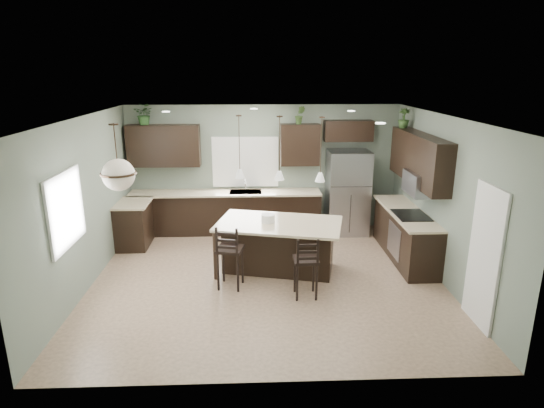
{
  "coord_description": "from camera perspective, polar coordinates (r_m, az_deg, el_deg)",
  "views": [
    {
      "loc": [
        -0.21,
        -7.26,
        3.52
      ],
      "look_at": [
        0.1,
        0.4,
        1.25
      ],
      "focal_mm": 30.0,
      "sensor_mm": 36.0,
      "label": 1
    }
  ],
  "objects": [
    {
      "name": "faucet",
      "position": [
        9.97,
        -3.35,
        2.29
      ],
      "size": [
        0.02,
        0.02,
        0.28
      ],
      "primitive_type": "cylinder",
      "color": "silver",
      "rests_on": "back_countertop"
    },
    {
      "name": "cooktop",
      "position": [
        8.76,
        17.06,
        -1.35
      ],
      "size": [
        0.58,
        0.75,
        0.02
      ],
      "primitive_type": "cube",
      "color": "black",
      "rests_on": "right_countertop"
    },
    {
      "name": "wall_oven_front",
      "position": [
        8.83,
        15.04,
        -4.44
      ],
      "size": [
        0.01,
        0.72,
        0.6
      ],
      "primitive_type": "cube",
      "color": "gray",
      "rests_on": "right_lower_cabs"
    },
    {
      "name": "left_return_countertop",
      "position": [
        9.65,
        -17.06,
        0.12
      ],
      "size": [
        0.66,
        0.96,
        0.04
      ],
      "primitive_type": "cube",
      "color": "beige",
      "rests_on": "left_return_cabs"
    },
    {
      "name": "back_upper_right",
      "position": [
        10.02,
        3.52,
        7.44
      ],
      "size": [
        0.85,
        0.34,
        0.9
      ],
      "primitive_type": "cube",
      "color": "black",
      "rests_on": "room_shell"
    },
    {
      "name": "room_shell",
      "position": [
        7.49,
        -0.64,
        2.42
      ],
      "size": [
        6.0,
        6.0,
        6.0
      ],
      "color": "slate",
      "rests_on": "ground"
    },
    {
      "name": "window_back",
      "position": [
        10.19,
        -3.36,
        5.31
      ],
      "size": [
        1.35,
        0.02,
        1.0
      ],
      "primitive_type": "cube",
      "color": "white",
      "rests_on": "room_shell"
    },
    {
      "name": "right_upper_cabs",
      "position": [
        8.83,
        17.95,
        5.44
      ],
      "size": [
        0.34,
        2.35,
        0.9
      ],
      "primitive_type": "cube",
      "color": "black",
      "rests_on": "room_shell"
    },
    {
      "name": "kitchen_island",
      "position": [
        8.2,
        0.89,
        -5.41
      ],
      "size": [
        2.39,
        1.7,
        0.92
      ],
      "primitive_type": "cube",
      "rotation": [
        0.0,
        0.0,
        -0.23
      ],
      "color": "black",
      "rests_on": "ground"
    },
    {
      "name": "microwave",
      "position": [
        8.64,
        18.02,
        2.49
      ],
      "size": [
        0.4,
        0.75,
        0.4
      ],
      "primitive_type": "cube",
      "color": "gray",
      "rests_on": "right_upper_cabs"
    },
    {
      "name": "right_lower_cabs",
      "position": [
        9.17,
        16.37,
        -3.77
      ],
      "size": [
        0.6,
        2.35,
        0.9
      ],
      "primitive_type": "cube",
      "color": "black",
      "rests_on": "ground"
    },
    {
      "name": "pendant_center",
      "position": [
        7.71,
        0.95,
        7.01
      ],
      "size": [
        0.17,
        0.17,
        1.1
      ],
      "primitive_type": null,
      "color": "white",
      "rests_on": "room_shell"
    },
    {
      "name": "pantry_door",
      "position": [
        7.0,
        25.09,
        -6.06
      ],
      "size": [
        0.04,
        0.82,
        2.04
      ],
      "primitive_type": "cube",
      "color": "white",
      "rests_on": "ground"
    },
    {
      "name": "right_countertop",
      "position": [
        9.02,
        16.49,
        -0.97
      ],
      "size": [
        0.66,
        2.35,
        0.04
      ],
      "primitive_type": "cube",
      "color": "beige",
      "rests_on": "right_lower_cabs"
    },
    {
      "name": "refrigerator",
      "position": [
        10.15,
        9.45,
        1.44
      ],
      "size": [
        0.9,
        0.74,
        1.85
      ],
      "primitive_type": "cube",
      "color": "#9C9DA5",
      "rests_on": "ground"
    },
    {
      "name": "fridge_header",
      "position": [
        10.13,
        9.55,
        9.06
      ],
      "size": [
        1.05,
        0.34,
        0.45
      ],
      "primitive_type": "cube",
      "color": "black",
      "rests_on": "room_shell"
    },
    {
      "name": "back_countertop",
      "position": [
        10.05,
        -5.89,
        1.41
      ],
      "size": [
        4.2,
        0.66,
        0.04
      ],
      "primitive_type": "cube",
      "color": "beige",
      "rests_on": "back_lower_cabs"
    },
    {
      "name": "plant_back_left",
      "position": [
        10.11,
        -15.71,
        10.81
      ],
      "size": [
        0.47,
        0.43,
        0.45
      ],
      "primitive_type": "imported",
      "rotation": [
        0.0,
        0.0,
        -0.22
      ],
      "color": "#264B20",
      "rests_on": "back_upper_left"
    },
    {
      "name": "serving_dish",
      "position": [
        8.05,
        -0.5,
        -1.79
      ],
      "size": [
        0.24,
        0.24,
        0.14
      ],
      "primitive_type": "cylinder",
      "color": "white",
      "rests_on": "kitchen_island"
    },
    {
      "name": "bar_stool_left",
      "position": [
        7.6,
        -5.28,
        -6.51
      ],
      "size": [
        0.49,
        0.49,
        1.12
      ],
      "primitive_type": "cube",
      "rotation": [
        0.0,
        0.0,
        -0.2
      ],
      "color": "black",
      "rests_on": "ground"
    },
    {
      "name": "bar_stool_right",
      "position": [
        7.29,
        4.26,
        -7.82
      ],
      "size": [
        0.4,
        0.4,
        1.04
      ],
      "primitive_type": "cube",
      "rotation": [
        0.0,
        0.0,
        0.03
      ],
      "color": "black",
      "rests_on": "ground"
    },
    {
      "name": "chandelier",
      "position": [
        6.94,
        -18.91,
        5.55
      ],
      "size": [
        0.51,
        0.51,
        0.99
      ],
      "primitive_type": null,
      "color": "beige",
      "rests_on": "room_shell"
    },
    {
      "name": "window_left",
      "position": [
        7.3,
        -24.55,
        -0.69
      ],
      "size": [
        0.02,
        1.1,
        1.0
      ],
      "primitive_type": "cube",
      "color": "white",
      "rests_on": "room_shell"
    },
    {
      "name": "back_lower_cabs",
      "position": [
        10.2,
        -5.81,
        -1.11
      ],
      "size": [
        4.2,
        0.6,
        0.9
      ],
      "primitive_type": "cube",
      "color": "black",
      "rests_on": "ground"
    },
    {
      "name": "ground",
      "position": [
        8.07,
        -0.6,
        -9.36
      ],
      "size": [
        6.0,
        6.0,
        0.0
      ],
      "primitive_type": "plane",
      "color": "#9E8466",
      "rests_on": "ground"
    },
    {
      "name": "back_upper_left",
      "position": [
        10.15,
        -13.41,
        7.14
      ],
      "size": [
        1.55,
        0.34,
        0.9
      ],
      "primitive_type": "cube",
      "color": "black",
      "rests_on": "room_shell"
    },
    {
      "name": "plant_back_right",
      "position": [
        9.9,
        3.52,
        11.09
      ],
      "size": [
        0.22,
        0.18,
        0.39
      ],
      "primitive_type": "imported",
      "rotation": [
        0.0,
        0.0,
        -0.06
      ],
      "color": "#365324",
      "rests_on": "back_upper_right"
    },
    {
      "name": "plant_right_wall",
      "position": [
        9.61,
        16.22,
        10.31
      ],
      "size": [
        0.27,
        0.27,
        0.38
      ],
      "primitive_type": "imported",
      "rotation": [
        0.0,
        0.0,
        -0.3
      ],
      "color": "#375926",
      "rests_on": "right_upper_cabs"
    },
    {
      "name": "pendant_right",
      "position": [
        7.62,
        6.17,
        6.81
      ],
      "size": [
        0.17,
        0.17,
        1.1
      ],
      "primitive_type": null,
      "color": "white",
      "rests_on": "room_shell"
    },
    {
      "name": "pendant_left",
      "position": [
        7.86,
        -4.12,
        7.16
      ],
      "size": [
        0.17,
        0.17,
        1.1
      ],
      "primitive_type": null,
      "color": "white",
      "rests_on": "room_shell"
    },
    {
      "name": "left_return_cabs",
      "position": [
        9.79,
        -16.94,
        -2.53
      ],
      "size": [
        0.6,
        0.9,
        0.9
      ],
      "primitive_type": "cube",
      "color": "black",
      "rests_on": "ground"
    },
    {
      "name": "sink_inset",
      "position": [
        10.03,
        -3.33,
        1.52
      ],
      "size": [
        0.7,
        0.45,
        0.01
      ],
      "primitive_type": "cube",
      "color": "gray",
      "rests_on": "back_countertop"
    }
  ]
}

